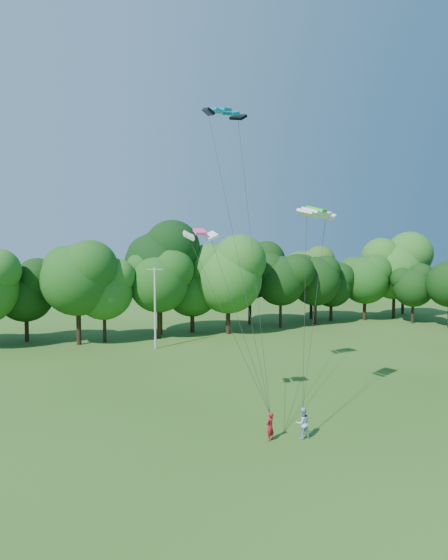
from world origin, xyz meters
name	(u,v)px	position (x,y,z in m)	size (l,w,h in m)	color
ground	(299,471)	(0.00, 0.00, 0.00)	(160.00, 160.00, 0.00)	#294E15
utility_pole	(155,307)	(1.13, 28.69, 4.48)	(1.69, 0.59, 8.74)	#AFAEA6
kite_flyer_left	(270,426)	(0.47, 3.44, 0.77)	(0.57, 0.37, 1.55)	maroon
kite_flyer_right	(303,423)	(2.23, 2.95, 0.86)	(0.84, 0.65, 1.72)	#A0BBDE
kite_teal	(224,109)	(1.20, 11.16, 20.03)	(3.04, 1.59, 0.57)	#057C9F
kite_green	(316,209)	(5.25, 6.02, 12.93)	(3.05, 2.20, 0.51)	#28D920
kite_pink	(200,232)	(-1.84, 7.91, 11.46)	(2.16, 1.27, 0.46)	#FD4692
tree_back_center	(160,263)	(3.99, 36.39, 9.00)	(9.90, 9.90, 14.41)	black
tree_back_east	(312,270)	(29.34, 39.73, 7.72)	(8.50, 8.50, 12.36)	#312113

